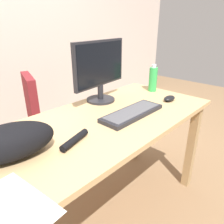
{
  "coord_description": "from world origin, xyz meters",
  "views": [
    {
      "loc": [
        -0.79,
        -0.81,
        1.28
      ],
      "look_at": [
        0.01,
        -0.07,
        0.81
      ],
      "focal_mm": 34.2,
      "sensor_mm": 36.0,
      "label": 1
    }
  ],
  "objects_px": {
    "monitor": "(100,69)",
    "cat": "(4,143)",
    "office_chair": "(53,132)",
    "computer_mouse": "(169,98)",
    "water_bottle": "(153,79)",
    "keyboard": "(132,113)"
  },
  "relations": [
    {
      "from": "monitor",
      "to": "cat",
      "type": "xyz_separation_m",
      "value": [
        -0.76,
        -0.23,
        -0.15
      ]
    },
    {
      "from": "monitor",
      "to": "computer_mouse",
      "type": "bearing_deg",
      "value": -47.43
    },
    {
      "from": "office_chair",
      "to": "computer_mouse",
      "type": "distance_m",
      "value": 1.03
    },
    {
      "from": "cat",
      "to": "computer_mouse",
      "type": "bearing_deg",
      "value": -6.76
    },
    {
      "from": "office_chair",
      "to": "monitor",
      "type": "relative_size",
      "value": 1.88
    },
    {
      "from": "monitor",
      "to": "computer_mouse",
      "type": "distance_m",
      "value": 0.53
    },
    {
      "from": "keyboard",
      "to": "water_bottle",
      "type": "distance_m",
      "value": 0.54
    },
    {
      "from": "water_bottle",
      "to": "monitor",
      "type": "bearing_deg",
      "value": 162.75
    },
    {
      "from": "monitor",
      "to": "computer_mouse",
      "type": "relative_size",
      "value": 4.36
    },
    {
      "from": "computer_mouse",
      "to": "water_bottle",
      "type": "bearing_deg",
      "value": 61.9
    },
    {
      "from": "monitor",
      "to": "water_bottle",
      "type": "bearing_deg",
      "value": -17.25
    },
    {
      "from": "monitor",
      "to": "cat",
      "type": "distance_m",
      "value": 0.81
    },
    {
      "from": "office_chair",
      "to": "computer_mouse",
      "type": "bearing_deg",
      "value": -59.84
    },
    {
      "from": "monitor",
      "to": "keyboard",
      "type": "distance_m",
      "value": 0.39
    },
    {
      "from": "monitor",
      "to": "keyboard",
      "type": "height_order",
      "value": "monitor"
    },
    {
      "from": "office_chair",
      "to": "keyboard",
      "type": "relative_size",
      "value": 2.05
    },
    {
      "from": "keyboard",
      "to": "computer_mouse",
      "type": "height_order",
      "value": "computer_mouse"
    },
    {
      "from": "cat",
      "to": "office_chair",
      "type": "bearing_deg",
      "value": 48.62
    },
    {
      "from": "office_chair",
      "to": "monitor",
      "type": "height_order",
      "value": "monitor"
    },
    {
      "from": "office_chair",
      "to": "water_bottle",
      "type": "height_order",
      "value": "water_bottle"
    },
    {
      "from": "office_chair",
      "to": "keyboard",
      "type": "distance_m",
      "value": 0.88
    },
    {
      "from": "keyboard",
      "to": "cat",
      "type": "xyz_separation_m",
      "value": [
        -0.71,
        0.09,
        0.07
      ]
    }
  ]
}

